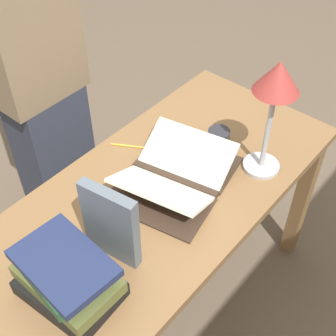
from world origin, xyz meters
TOP-DOWN VIEW (x-y plane):
  - ground_plane at (0.00, 0.00)m, footprint 12.00×12.00m
  - reading_desk at (0.00, 0.00)m, footprint 1.40×0.66m
  - open_book at (-0.07, 0.01)m, footprint 0.49×0.42m
  - book_stack_tall at (0.46, 0.07)m, footprint 0.21×0.28m
  - book_standing_upright at (0.28, 0.06)m, footprint 0.06×0.18m
  - reading_lamp at (-0.32, 0.20)m, footprint 0.15×0.15m
  - coffee_mug at (-0.30, 0.03)m, footprint 0.10×0.08m
  - pencil at (-0.10, -0.23)m, footprint 0.08×0.14m
  - person_reader at (-0.06, -0.68)m, footprint 0.36×0.22m

SIDE VIEW (x-z plane):
  - ground_plane at x=0.00m, z-range 0.00..0.00m
  - reading_desk at x=0.00m, z-range 0.27..1.04m
  - pencil at x=-0.10m, z-range 0.77..0.77m
  - open_book at x=-0.07m, z-range 0.75..0.84m
  - coffee_mug at x=-0.30m, z-range 0.77..0.85m
  - book_stack_tall at x=0.46m, z-range 0.76..0.93m
  - person_reader at x=-0.06m, z-range 0.00..1.72m
  - book_standing_upright at x=0.28m, z-range 0.77..1.03m
  - reading_lamp at x=-0.32m, z-range 0.89..1.32m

